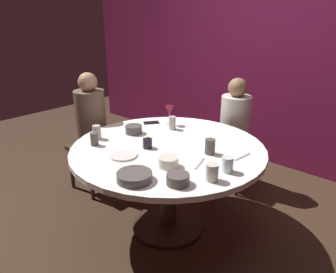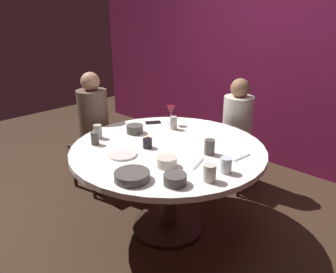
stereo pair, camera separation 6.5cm
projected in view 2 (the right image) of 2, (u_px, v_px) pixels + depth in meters
The scene contains 21 objects.
ground_plane at pixel (168, 226), 2.74m from camera, with size 8.00×8.00×0.00m, color #382619.
back_wall at pixel (283, 52), 3.51m from camera, with size 6.00×0.10×2.60m, color maroon.
dining_table at pixel (168, 162), 2.53m from camera, with size 1.49×1.49×0.74m.
seated_diner_left at pixel (94, 120), 3.12m from camera, with size 0.40×0.40×1.19m.
seated_diner_back at pixel (237, 122), 3.17m from camera, with size 0.40×0.40×1.13m.
candle_holder at pixel (147, 143), 2.44m from camera, with size 0.07×0.07×0.10m.
wine_glass at pixel (171, 111), 2.92m from camera, with size 0.08×0.08×0.18m.
dinner_plate at pixel (123, 155), 2.31m from camera, with size 0.20×0.20×0.01m, color silver.
cell_phone at pixel (153, 122), 3.00m from camera, with size 0.07×0.14×0.01m, color black.
bowl_serving_large at pixel (167, 162), 2.14m from camera, with size 0.14×0.14×0.07m, color beige.
bowl_salad_center at pixel (135, 129), 2.74m from camera, with size 0.14×0.14×0.07m, color #4C4742.
bowl_small_white at pixel (175, 179), 1.92m from camera, with size 0.14×0.14×0.06m, color #4C4742.
bowl_sauce_side at pixel (132, 176), 1.97m from camera, with size 0.22×0.22×0.05m, color #4C4742.
cup_near_candle at pixel (174, 123), 2.82m from camera, with size 0.06×0.06×0.11m, color #B2ADA3.
cup_by_left_diner at pixel (98, 131), 2.63m from camera, with size 0.07×0.07×0.11m, color #B2ADA3.
cup_by_right_diner at pixel (210, 173), 1.95m from camera, with size 0.08×0.08×0.11m, color beige.
cup_center_front at pixel (95, 138), 2.50m from camera, with size 0.06×0.06×0.10m, color #4C4742.
cup_far_edge at pixel (210, 147), 2.32m from camera, with size 0.07×0.07×0.11m, color #4C4742.
cup_beside_wine at pixel (226, 165), 2.06m from camera, with size 0.08×0.08×0.10m, color silver.
fork_near_plate at pixel (242, 157), 2.28m from camera, with size 0.02×0.18×0.01m, color #B7B7BC.
knife_near_plate at pixel (198, 164), 2.18m from camera, with size 0.02×0.18×0.01m, color #B7B7BC.
Camera 2 is at (1.57, -1.66, 1.70)m, focal length 34.41 mm.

